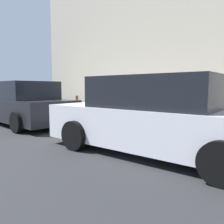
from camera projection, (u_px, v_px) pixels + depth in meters
name	position (u px, v px, depth m)	size (l,w,h in m)	color
ground_plane	(94.00, 124.00, 8.54)	(40.00, 40.00, 0.00)	#28282B
sidewalk_curb	(134.00, 116.00, 10.38)	(18.00, 5.00, 0.14)	#9E9B93
building_facade_sidewalk_side	(186.00, 8.00, 13.54)	(24.00, 3.00, 12.14)	#B2A893
suitcase_silver_0	(199.00, 118.00, 6.35)	(0.37, 0.28, 1.01)	#9EA0A8
suitcase_teal_1	(185.00, 120.00, 6.78)	(0.47, 0.25, 0.73)	#0F606B
suitcase_olive_2	(166.00, 116.00, 7.05)	(0.48, 0.23, 0.74)	#59601E
suitcase_navy_3	(152.00, 117.00, 7.42)	(0.43, 0.24, 0.85)	navy
suitcase_red_4	(141.00, 112.00, 7.79)	(0.45, 0.26, 0.99)	red
suitcase_maroon_5	(128.00, 113.00, 8.06)	(0.40, 0.23, 0.95)	maroon
suitcase_black_6	(119.00, 113.00, 8.42)	(0.38, 0.21, 0.85)	black
suitcase_silver_7	(109.00, 111.00, 8.74)	(0.50, 0.23, 0.95)	#9EA0A8
fire_hydrant	(92.00, 107.00, 9.35)	(0.39, 0.21, 0.83)	#D89E0C
bollard_post	(77.00, 106.00, 9.77)	(0.12, 0.12, 0.87)	brown
parked_car_white_0	(156.00, 117.00, 4.65)	(4.82, 2.22, 1.57)	silver
parked_car_charcoal_1	(25.00, 105.00, 8.30)	(4.37, 2.11, 1.56)	black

